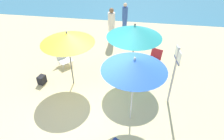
# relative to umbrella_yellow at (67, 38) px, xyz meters

# --- Properties ---
(ground_plane) EXTENTS (40.00, 40.00, 0.00)m
(ground_plane) POSITION_rel_umbrella_yellow_xyz_m (0.70, -0.92, -1.80)
(ground_plane) COLOR beige
(umbrella_yellow) EXTENTS (1.70, 1.70, 2.02)m
(umbrella_yellow) POSITION_rel_umbrella_yellow_xyz_m (0.00, 0.00, 0.00)
(umbrella_yellow) COLOR #4C4C51
(umbrella_yellow) RESTS_ON ground_plane
(umbrella_blue) EXTENTS (1.64, 1.64, 2.12)m
(umbrella_blue) POSITION_rel_umbrella_yellow_xyz_m (2.14, -1.30, 0.11)
(umbrella_blue) COLOR silver
(umbrella_blue) RESTS_ON ground_plane
(umbrella_teal) EXTENTS (1.81, 1.81, 2.14)m
(umbrella_teal) POSITION_rel_umbrella_yellow_xyz_m (2.02, 0.62, 0.08)
(umbrella_teal) COLOR #4C4C51
(umbrella_teal) RESTS_ON ground_plane
(beach_chair_a) EXTENTS (0.76, 0.75, 0.62)m
(beach_chair_a) POSITION_rel_umbrella_yellow_xyz_m (-0.74, 1.14, -1.48)
(beach_chair_a) COLOR white
(beach_chair_a) RESTS_ON ground_plane
(beach_chair_b) EXTENTS (0.64, 0.70, 0.62)m
(beach_chair_b) POSITION_rel_umbrella_yellow_xyz_m (2.87, 1.68, -1.48)
(beach_chair_b) COLOR red
(beach_chair_b) RESTS_ON ground_plane
(person_a) EXTENTS (0.27, 0.27, 1.59)m
(person_a) POSITION_rel_umbrella_yellow_xyz_m (1.38, 4.35, -0.99)
(person_a) COLOR #2D519E
(person_a) RESTS_ON ground_plane
(person_b) EXTENTS (0.33, 0.33, 1.65)m
(person_b) POSITION_rel_umbrella_yellow_xyz_m (0.86, 3.35, -0.97)
(person_b) COLOR silver
(person_b) RESTS_ON ground_plane
(warning_sign) EXTENTS (0.09, 0.52, 1.99)m
(warning_sign) POSITION_rel_umbrella_yellow_xyz_m (3.27, -0.44, -0.48)
(warning_sign) COLOR #ADADB2
(warning_sign) RESTS_ON ground_plane
(beach_bag) EXTENTS (0.27, 0.32, 0.30)m
(beach_bag) POSITION_rel_umbrella_yellow_xyz_m (-1.11, -0.16, -1.65)
(beach_bag) COLOR black
(beach_bag) RESTS_ON ground_plane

